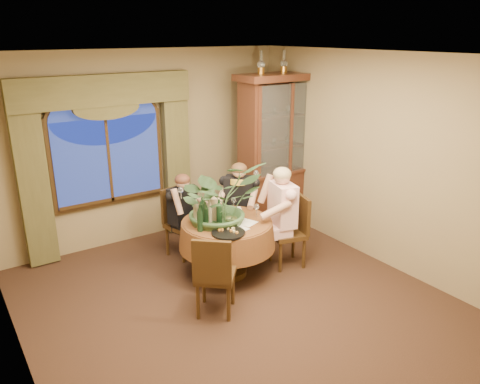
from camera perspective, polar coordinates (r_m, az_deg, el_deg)
floor at (r=5.58m, az=0.04°, el=-13.76°), size 5.00×5.00×0.00m
wall_back at (r=7.10m, az=-11.38°, el=5.43°), size 4.50×0.00×4.50m
wall_right at (r=6.44m, az=16.90°, el=3.61°), size 0.00×5.00×5.00m
ceiling at (r=4.70m, az=0.05°, el=16.32°), size 5.00×5.00×0.00m
window at (r=6.86m, az=-15.70°, el=3.75°), size 1.62×0.10×1.32m
arched_transom at (r=6.70m, az=-16.30°, el=10.19°), size 1.60×0.06×0.44m
drapery_left at (r=6.61m, az=-23.91°, el=1.16°), size 0.38×0.14×2.32m
drapery_right at (r=7.21m, az=-7.74°, el=4.05°), size 0.38×0.14×2.32m
swag_valance at (r=6.60m, az=-16.24°, el=11.83°), size 2.45×0.16×0.42m
dining_table at (r=6.07m, az=-1.58°, el=-6.83°), size 1.29×1.29×0.75m
china_cabinet at (r=7.49m, az=5.04°, el=4.97°), size 1.49×0.59×2.43m
oil_lamp_left at (r=7.03m, az=2.59°, el=15.52°), size 0.11×0.11×0.34m
oil_lamp_center at (r=7.29m, az=5.37°, el=15.58°), size 0.11×0.11×0.34m
oil_lamp_right at (r=7.56m, az=7.95°, el=15.61°), size 0.11×0.11×0.34m
chair_right at (r=6.30m, az=5.83°, el=-4.87°), size 0.52×0.52×0.96m
chair_back_right at (r=6.73m, az=-0.35°, el=-3.19°), size 0.59×0.59×0.96m
chair_back at (r=6.59m, az=-6.88°, el=-3.81°), size 0.51×0.51×0.96m
chair_front_left at (r=5.26m, az=-3.02°, el=-9.89°), size 0.59×0.59×0.96m
person_pink at (r=6.21m, az=5.17°, el=-3.09°), size 0.56×0.59×1.39m
person_back at (r=6.50m, az=-6.96°, el=-2.92°), size 0.53×0.51×1.22m
person_scarf at (r=6.67m, az=-0.07°, el=-1.77°), size 0.63×0.63×1.31m
stoneware_vase at (r=5.88m, az=-3.04°, el=-2.12°), size 0.16×0.16×0.30m
centerpiece_plant at (r=5.73m, az=-2.62°, el=2.70°), size 1.07×1.19×0.93m
olive_bowl at (r=5.89m, az=-1.12°, el=-3.42°), size 0.16×0.16×0.05m
cheese_platter at (r=5.55m, az=-1.43°, el=-5.00°), size 0.40×0.40×0.02m
wine_bottle_0 at (r=5.78m, az=-3.77°, el=-2.40°), size 0.07×0.07×0.33m
wine_bottle_1 at (r=5.75m, az=-2.56°, el=-2.49°), size 0.07×0.07×0.33m
wine_bottle_2 at (r=5.68m, az=-4.20°, el=-2.80°), size 0.07×0.07×0.33m
wine_bottle_3 at (r=5.85m, az=-4.62°, el=-2.16°), size 0.07×0.07×0.33m
wine_bottle_4 at (r=5.77m, az=-5.36°, el=-2.50°), size 0.07×0.07×0.33m
wine_bottle_5 at (r=5.59m, az=-4.91°, el=-3.21°), size 0.07×0.07×0.33m
tasting_paper_0 at (r=5.88m, az=0.48°, el=-3.66°), size 0.30×0.35×0.00m
tasting_paper_1 at (r=6.23m, az=-0.67°, el=-2.32°), size 0.31×0.36×0.00m
tasting_paper_2 at (r=5.71m, az=-0.55°, el=-4.39°), size 0.27×0.34×0.00m
wine_glass_person_pink at (r=6.02m, az=2.05°, el=-2.25°), size 0.07×0.07×0.18m
wine_glass_person_back at (r=6.14m, az=-4.46°, el=-1.84°), size 0.07×0.07×0.18m
wine_glass_person_scarf at (r=6.25m, az=-0.78°, el=-1.40°), size 0.07×0.07×0.18m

